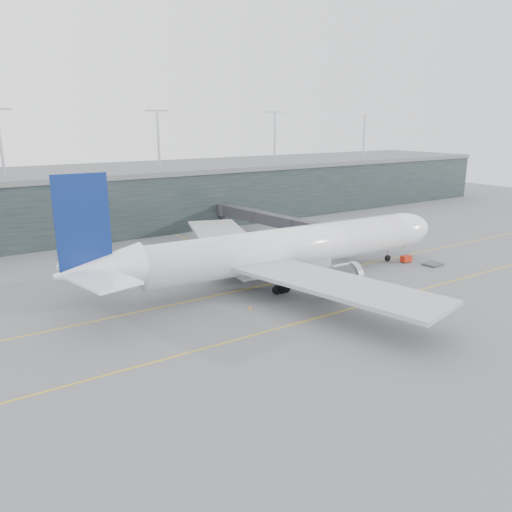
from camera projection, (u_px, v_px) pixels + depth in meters
ground at (246, 280)px, 86.68m from camera, size 320.00×320.00×0.00m
taxiline_a at (258, 287)px, 83.45m from camera, size 160.00×0.25×0.02m
taxiline_b at (321, 317)px, 70.53m from camera, size 160.00×0.25×0.02m
taxiline_lead_main at (215, 252)px, 105.46m from camera, size 0.25×60.00×0.02m
terminal at (129, 196)px, 131.48m from camera, size 240.00×36.00×29.00m
main_aircraft at (284, 249)px, 85.04m from camera, size 71.96×67.63×20.19m
jet_bridge at (272, 219)px, 115.44m from camera, size 8.48×44.35×6.40m
gse_cart at (406, 259)px, 97.51m from camera, size 2.03×1.37×1.34m
baggage_dolly at (433, 264)px, 95.77m from camera, size 3.76×3.16×0.34m
uld_a at (203, 266)px, 92.40m from camera, size 2.03×1.77×1.59m
uld_b at (196, 262)px, 94.94m from camera, size 2.03×1.72×1.67m
uld_c at (219, 260)px, 95.62m from camera, size 2.39×2.12×1.82m
cone_nose at (405, 260)px, 98.40m from camera, size 0.42×0.42×0.67m
cone_wing_stbd at (343, 300)px, 76.23m from camera, size 0.43×0.43×0.69m
cone_wing_port at (257, 257)px, 100.03m from camera, size 0.47×0.47×0.75m
cone_tail at (250, 308)px, 73.12m from camera, size 0.41×0.41×0.66m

